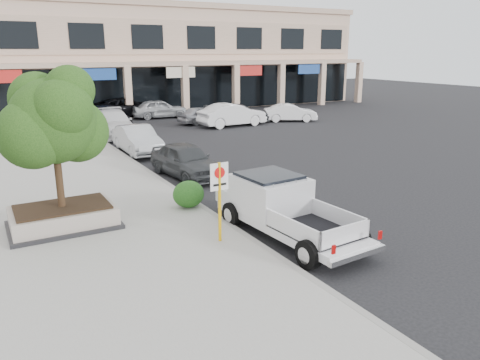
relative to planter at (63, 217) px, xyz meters
name	(u,v)px	position (x,y,z in m)	size (l,w,h in m)	color
ground	(294,233)	(6.10, -3.66, -0.48)	(120.00, 120.00, 0.00)	black
sidewalk	(71,205)	(0.60, 2.34, -0.40)	(8.00, 52.00, 0.15)	gray
curb	(174,189)	(4.55, 2.34, -0.40)	(0.20, 52.00, 0.15)	gray
strip_mall	(156,57)	(14.10, 30.27, 4.27)	(40.55, 12.43, 9.50)	#CCAF8F
planter	(63,217)	(0.00, 0.00, 0.00)	(3.20, 2.20, 0.68)	black
planter_tree	(57,121)	(0.13, 0.15, 2.94)	(2.90, 2.55, 4.00)	#2E2312
no_parking_sign	(219,191)	(3.70, -3.36, 1.16)	(0.55, 0.09, 2.30)	#EBAC0C
hedge	(188,194)	(4.11, -0.17, 0.14)	(1.10, 0.99, 0.94)	#194714
pickup_truck	(290,210)	(5.75, -3.86, 0.41)	(2.07, 5.60, 1.76)	silver
curb_car_a	(186,160)	(5.88, 4.15, 0.27)	(1.75, 4.35, 1.48)	#313437
curb_car_b	(138,140)	(5.53, 9.94, 0.27)	(1.58, 4.54, 1.50)	#A9ACB1
curb_car_c	(113,123)	(5.80, 15.91, 0.35)	(2.30, 5.65, 1.64)	silver
curb_car_d	(103,118)	(5.86, 18.90, 0.34)	(2.72, 5.89, 1.64)	black
lot_car_a	(202,115)	(13.12, 17.93, 0.19)	(1.56, 3.88, 1.32)	#AFB1B7
lot_car_b	(232,115)	(14.48, 15.65, 0.36)	(1.77, 5.08, 1.67)	silver
lot_car_c	(238,113)	(15.62, 16.73, 0.26)	(2.06, 5.07, 1.47)	#303336
lot_car_d	(128,108)	(9.14, 23.96, 0.34)	(2.72, 5.89, 1.64)	black
lot_car_e	(160,109)	(11.33, 22.31, 0.29)	(1.81, 4.51, 1.54)	#AEB2B6
lot_car_f	(290,113)	(19.63, 15.54, 0.20)	(1.43, 4.09, 1.35)	white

